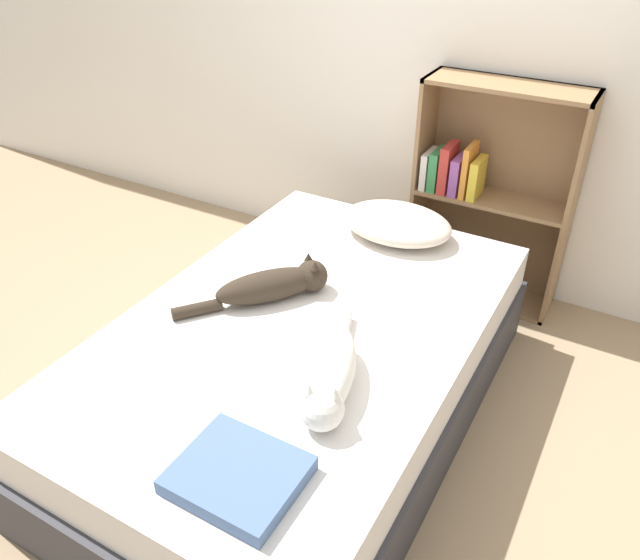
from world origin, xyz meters
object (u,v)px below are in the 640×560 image
object	(u,v)px
cat_dark	(276,284)
bookshelf	(488,191)
cat_light	(330,374)
bed	(301,371)
pillow	(397,223)

from	to	relation	value
cat_dark	bookshelf	distance (m)	1.27
cat_light	cat_dark	size ratio (longest dim) A/B	1.15
cat_light	bed	bearing A→B (deg)	-154.80
bed	bookshelf	world-z (taller)	bookshelf
bed	cat_light	world-z (taller)	cat_light
bed	cat_dark	xyz separation A→B (m)	(-0.17, 0.09, 0.30)
bed	cat_dark	bearing A→B (deg)	151.86
pillow	cat_light	world-z (taller)	cat_light
cat_light	cat_dark	distance (m)	0.57
pillow	bookshelf	world-z (taller)	bookshelf
cat_dark	bookshelf	xyz separation A→B (m)	(0.48, 1.18, 0.03)
cat_dark	bed	bearing A→B (deg)	-79.22
cat_light	bookshelf	distance (m)	1.54
pillow	bookshelf	xyz separation A→B (m)	(0.27, 0.49, 0.03)
bed	pillow	world-z (taller)	pillow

